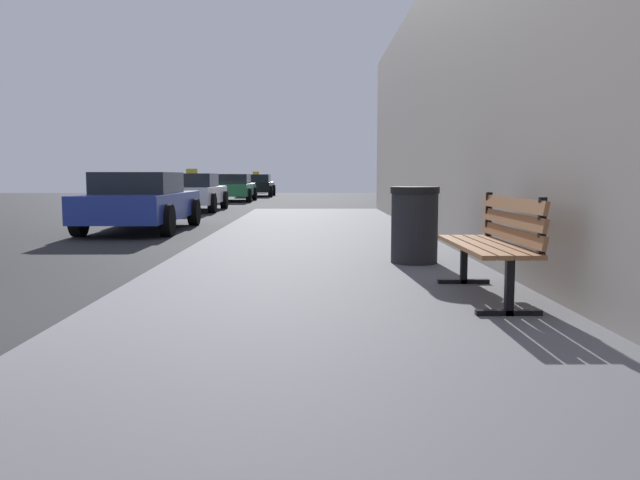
{
  "coord_description": "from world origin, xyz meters",
  "views": [
    {
      "loc": [
        3.83,
        -4.12,
        1.2
      ],
      "look_at": [
        3.9,
        2.82,
        0.49
      ],
      "focal_mm": 35.52,
      "sensor_mm": 36.0,
      "label": 1
    }
  ],
  "objects_px": {
    "trash_bin": "(414,225)",
    "car_blue": "(141,201)",
    "bench": "(495,239)",
    "car_white": "(193,192)",
    "car_green": "(232,187)",
    "car_red": "(256,183)",
    "car_black": "(256,185)"
  },
  "relations": [
    {
      "from": "car_red",
      "to": "car_green",
      "type": "bearing_deg",
      "value": -88.61
    },
    {
      "from": "trash_bin",
      "to": "car_white",
      "type": "bearing_deg",
      "value": 110.66
    },
    {
      "from": "trash_bin",
      "to": "car_red",
      "type": "bearing_deg",
      "value": 97.92
    },
    {
      "from": "trash_bin",
      "to": "car_blue",
      "type": "height_order",
      "value": "car_blue"
    },
    {
      "from": "car_white",
      "to": "car_green",
      "type": "relative_size",
      "value": 0.99
    },
    {
      "from": "bench",
      "to": "car_white",
      "type": "relative_size",
      "value": 0.38
    },
    {
      "from": "car_blue",
      "to": "car_green",
      "type": "relative_size",
      "value": 1.02
    },
    {
      "from": "car_blue",
      "to": "car_green",
      "type": "distance_m",
      "value": 16.23
    },
    {
      "from": "car_black",
      "to": "car_red",
      "type": "distance_m",
      "value": 9.53
    },
    {
      "from": "car_green",
      "to": "car_black",
      "type": "xyz_separation_m",
      "value": [
        0.5,
        7.19,
        0.0
      ]
    },
    {
      "from": "car_green",
      "to": "car_black",
      "type": "height_order",
      "value": "car_black"
    },
    {
      "from": "bench",
      "to": "car_green",
      "type": "xyz_separation_m",
      "value": [
        -5.39,
        24.68,
        -0.01
      ]
    },
    {
      "from": "car_blue",
      "to": "car_red",
      "type": "relative_size",
      "value": 0.99
    },
    {
      "from": "trash_bin",
      "to": "car_black",
      "type": "height_order",
      "value": "car_black"
    },
    {
      "from": "trash_bin",
      "to": "car_blue",
      "type": "relative_size",
      "value": 0.21
    },
    {
      "from": "bench",
      "to": "car_black",
      "type": "xyz_separation_m",
      "value": [
        -4.89,
        31.88,
        -0.01
      ]
    },
    {
      "from": "car_blue",
      "to": "car_white",
      "type": "xyz_separation_m",
      "value": [
        -0.35,
        7.85,
        0.0
      ]
    },
    {
      "from": "trash_bin",
      "to": "car_red",
      "type": "distance_m",
      "value": 39.54
    },
    {
      "from": "car_blue",
      "to": "car_black",
      "type": "distance_m",
      "value": 23.42
    },
    {
      "from": "car_white",
      "to": "car_red",
      "type": "distance_m",
      "value": 25.05
    },
    {
      "from": "bench",
      "to": "car_black",
      "type": "bearing_deg",
      "value": 98.47
    },
    {
      "from": "car_green",
      "to": "bench",
      "type": "bearing_deg",
      "value": -77.68
    },
    {
      "from": "trash_bin",
      "to": "car_white",
      "type": "relative_size",
      "value": 0.21
    },
    {
      "from": "car_black",
      "to": "car_red",
      "type": "xyz_separation_m",
      "value": [
        -0.9,
        9.48,
        0.0
      ]
    },
    {
      "from": "car_white",
      "to": "car_red",
      "type": "relative_size",
      "value": 0.96
    },
    {
      "from": "car_green",
      "to": "car_blue",
      "type": "bearing_deg",
      "value": -89.73
    },
    {
      "from": "car_black",
      "to": "car_green",
      "type": "bearing_deg",
      "value": -93.94
    },
    {
      "from": "bench",
      "to": "trash_bin",
      "type": "xyz_separation_m",
      "value": [
        -0.34,
        2.19,
        -0.05
      ]
    },
    {
      "from": "trash_bin",
      "to": "car_blue",
      "type": "xyz_separation_m",
      "value": [
        -4.97,
        6.26,
        0.03
      ]
    },
    {
      "from": "bench",
      "to": "trash_bin",
      "type": "bearing_deg",
      "value": 98.63
    },
    {
      "from": "trash_bin",
      "to": "car_green",
      "type": "distance_m",
      "value": 23.05
    },
    {
      "from": "car_black",
      "to": "bench",
      "type": "bearing_deg",
      "value": -81.27
    }
  ]
}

